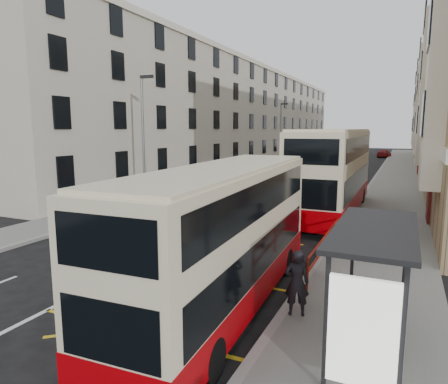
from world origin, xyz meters
The scene contains 20 objects.
ground centered at (0.00, 0.00, 0.00)m, with size 200.00×200.00×0.00m, color black.
pavement_right centered at (8.00, 30.00, 0.07)m, with size 4.00×120.00×0.15m, color slate.
pavement_left centered at (-7.50, 30.00, 0.07)m, with size 3.00×120.00×0.15m, color slate.
kerb_right centered at (6.00, 30.00, 0.07)m, with size 0.25×120.00×0.15m, color gray.
kerb_left centered at (-6.00, 30.00, 0.07)m, with size 0.25×120.00×0.15m, color gray.
road_markings centered at (0.00, 45.00, 0.01)m, with size 10.00×110.00×0.01m, color silver, non-canonical shape.
terrace_left centered at (-13.43, 45.50, 6.52)m, with size 9.18×79.00×13.25m.
bus_shelter centered at (8.34, -0.39, 2.14)m, with size 1.65×4.25×2.70m.
guard_railing centered at (6.25, 5.75, 0.86)m, with size 0.06×6.56×1.01m.
street_lamp_near centered at (-6.35, 12.00, 4.64)m, with size 0.93×0.18×8.00m.
street_lamp_far centered at (-6.35, 42.00, 4.64)m, with size 0.93×0.18×8.00m.
double_decker_front centered at (4.34, 0.71, 2.01)m, with size 2.70×9.98×3.94m.
double_decker_rear centered at (4.96, 14.36, 2.49)m, with size 2.84×12.27×4.89m.
pedestrian_near centered at (6.35, 0.78, 1.02)m, with size 0.63×0.42×1.74m, color black.
pedestrian_mid centered at (7.98, -0.21, 0.96)m, with size 0.78×0.61×1.61m, color black.
pedestrian_far centered at (6.99, 6.09, 1.08)m, with size 1.09×0.45×1.86m, color black.
white_van centered at (-4.27, 43.18, 0.69)m, with size 2.28×4.93×1.37m, color silver.
car_silver centered at (-3.65, 52.18, 0.78)m, with size 1.84×4.58×1.56m, color #9EA0A5.
car_dark centered at (-2.70, 65.11, 0.77)m, with size 1.62×4.66×1.53m, color black.
car_red centered at (5.20, 65.56, 0.65)m, with size 1.82×4.48×1.30m, color maroon.
Camera 1 is at (8.69, -8.85, 4.93)m, focal length 32.00 mm.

